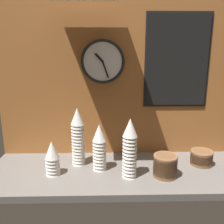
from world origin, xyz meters
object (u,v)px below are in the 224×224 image
object	(u,v)px
menu_board	(177,61)
cup_stack_center_left	(78,137)
wall_clock	(103,62)
cup_stack_left	(52,158)
bowl_stack_right	(165,165)
cup_stack_center_right	(130,148)
bowl_stack_far_right	(201,157)
cup_stack_center	(99,148)

from	to	relation	value
menu_board	cup_stack_center_left	bearing A→B (deg)	-165.40
wall_clock	cup_stack_left	bearing A→B (deg)	-135.47
bowl_stack_right	menu_board	bearing A→B (deg)	68.80
cup_stack_left	menu_board	world-z (taller)	menu_board
cup_stack_center_left	cup_stack_center_right	distance (m)	0.35
cup_stack_center_right	bowl_stack_far_right	distance (m)	0.51
cup_stack_center_right	bowl_stack_far_right	bearing A→B (deg)	16.98
bowl_stack_far_right	menu_board	xyz separation A→B (m)	(-0.14, 0.19, 0.60)
cup_stack_center_left	bowl_stack_far_right	size ratio (longest dim) A/B	2.65
cup_stack_center	bowl_stack_far_right	size ratio (longest dim) A/B	2.07
bowl_stack_far_right	menu_board	distance (m)	0.64
cup_stack_center_left	wall_clock	size ratio (longest dim) A/B	1.29
cup_stack_center_left	menu_board	size ratio (longest dim) A/B	0.60
bowl_stack_right	menu_board	distance (m)	0.68
cup_stack_center_right	cup_stack_center	bearing A→B (deg)	152.54
cup_stack_center_left	cup_stack_left	distance (m)	0.21
cup_stack_center_right	bowl_stack_far_right	world-z (taller)	cup_stack_center_right
cup_stack_center_right	bowl_stack_right	xyz separation A→B (m)	(0.21, 0.00, -0.11)
cup_stack_center_left	cup_stack_center_right	xyz separation A→B (m)	(0.31, -0.17, -0.01)
bowl_stack_right	menu_board	size ratio (longest dim) A/B	0.23
cup_stack_center_left	cup_stack_left	xyz separation A→B (m)	(-0.14, -0.13, -0.08)
cup_stack_center	cup_stack_left	distance (m)	0.28
bowl_stack_far_right	wall_clock	xyz separation A→B (m)	(-0.63, 0.18, 0.59)
cup_stack_center_left	wall_clock	bearing A→B (deg)	45.30
cup_stack_center_left	cup_stack_center_right	size ratio (longest dim) A/B	1.06
wall_clock	cup_stack_center_left	bearing A→B (deg)	-134.70
cup_stack_center_right	bowl_stack_far_right	size ratio (longest dim) A/B	2.51
cup_stack_center_left	cup_stack_left	size ratio (longest dim) A/B	1.79
cup_stack_center	cup_stack_center_left	bearing A→B (deg)	150.00
bowl_stack_far_right	menu_board	world-z (taller)	menu_board
cup_stack_center_left	cup_stack_center	world-z (taller)	cup_stack_center_left
cup_stack_center_left	bowl_stack_far_right	world-z (taller)	cup_stack_center_left
cup_stack_center	bowl_stack_right	xyz separation A→B (m)	(0.38, -0.09, -0.08)
cup_stack_center_left	cup_stack_center_right	world-z (taller)	cup_stack_center_left
cup_stack_center_left	bowl_stack_far_right	bearing A→B (deg)	-1.70
bowl_stack_far_right	menu_board	size ratio (longest dim) A/B	0.23
menu_board	wall_clock	bearing A→B (deg)	-178.96
cup_stack_center_right	menu_board	xyz separation A→B (m)	(0.34, 0.34, 0.47)
cup_stack_left	wall_clock	xyz separation A→B (m)	(0.29, 0.29, 0.54)
cup_stack_left	wall_clock	size ratio (longest dim) A/B	0.72
menu_board	cup_stack_left	bearing A→B (deg)	-159.14
cup_stack_center_left	cup_stack_center	distance (m)	0.16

